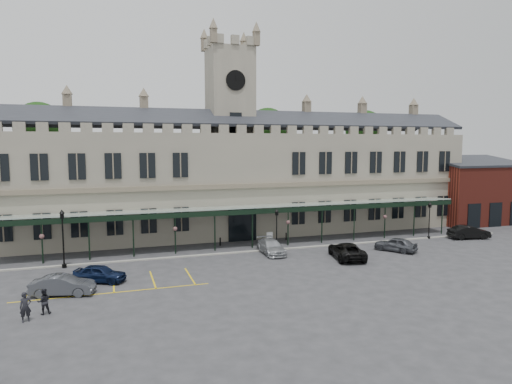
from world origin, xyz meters
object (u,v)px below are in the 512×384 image
object	(u,v)px
clock_tower	(230,125)
sign_board	(270,238)
car_right_b	(469,232)
lamp_post_mid	(277,226)
car_taxi	(271,247)
person_b	(44,301)
lamp_post_right	(429,217)
car_van	(347,251)
car_left_b	(63,285)
car_right_a	(395,244)
car_left_a	(100,274)
traffic_cone	(411,246)
lamp_post_left	(63,233)
person_a	(25,307)
station_building	(231,180)

from	to	relation	value
clock_tower	sign_board	bearing A→B (deg)	-72.13
clock_tower	car_right_b	xyz separation A→B (m)	(25.00, -12.11, -12.35)
lamp_post_mid	car_taxi	size ratio (longest dim) A/B	0.91
sign_board	car_right_b	xyz separation A→B (m)	(22.60, -4.67, 0.14)
lamp_post_mid	person_b	bearing A→B (deg)	-150.59
car_taxi	lamp_post_right	bearing A→B (deg)	4.56
sign_board	car_right_b	world-z (taller)	car_right_b
sign_board	car_van	xyz separation A→B (m)	(4.74, -8.35, 0.14)
car_left_b	car_right_a	xyz separation A→B (m)	(30.81, 4.08, -0.01)
car_left_a	car_left_b	world-z (taller)	car_left_b
traffic_cone	car_left_b	world-z (taller)	car_left_b
car_taxi	car_right_a	size ratio (longest dim) A/B	1.14
clock_tower	lamp_post_mid	world-z (taller)	clock_tower
car_van	car_right_a	size ratio (longest dim) A/B	1.30
traffic_cone	car_van	distance (m)	8.48
lamp_post_left	car_van	size ratio (longest dim) A/B	0.94
lamp_post_left	lamp_post_right	bearing A→B (deg)	0.57
sign_board	car_left_b	world-z (taller)	car_left_b
clock_tower	car_taxi	world-z (taller)	clock_tower
car_left_b	person_a	world-z (taller)	person_a
clock_tower	lamp_post_mid	bearing A→B (deg)	-80.67
person_b	person_a	bearing A→B (deg)	39.48
clock_tower	lamp_post_right	size ratio (longest dim) A/B	5.85
car_left_a	traffic_cone	bearing A→B (deg)	-60.75
lamp_post_mid	person_b	size ratio (longest dim) A/B	2.62
station_building	traffic_cone	distance (m)	21.97
person_a	car_taxi	bearing A→B (deg)	14.22
station_building	car_taxi	xyz separation A→B (m)	(1.00, -11.69, -5.77)
lamp_post_mid	person_a	world-z (taller)	lamp_post_mid
person_b	sign_board	bearing A→B (deg)	-153.21
lamp_post_mid	car_van	world-z (taller)	lamp_post_mid
lamp_post_mid	lamp_post_right	xyz separation A→B (m)	(18.85, 0.49, -0.08)
traffic_cone	car_taxi	bearing A→B (deg)	169.74
lamp_post_right	sign_board	size ratio (longest dim) A/B	3.33
car_left_b	car_right_b	distance (m)	43.03
clock_tower	person_a	bearing A→B (deg)	-129.29
car_right_a	person_a	xyz separation A→B (m)	(-32.51, -8.74, 0.21)
lamp_post_left	traffic_cone	distance (m)	33.81
car_van	person_a	bearing A→B (deg)	28.45
lamp_post_mid	traffic_cone	bearing A→B (deg)	-13.57
car_left_a	person_b	size ratio (longest dim) A/B	2.43
station_building	lamp_post_right	size ratio (longest dim) A/B	14.15
clock_tower	sign_board	distance (m)	14.73
car_left_b	lamp_post_right	bearing A→B (deg)	-65.62
car_left_b	lamp_post_mid	bearing A→B (deg)	-55.99
lamp_post_mid	car_left_b	world-z (taller)	lamp_post_mid
lamp_post_left	car_right_b	xyz separation A→B (m)	(43.04, -1.12, -2.30)
clock_tower	car_van	world-z (taller)	clock_tower
car_van	car_right_a	xyz separation A→B (m)	(6.17, 1.05, -0.05)
station_building	person_a	world-z (taller)	station_building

